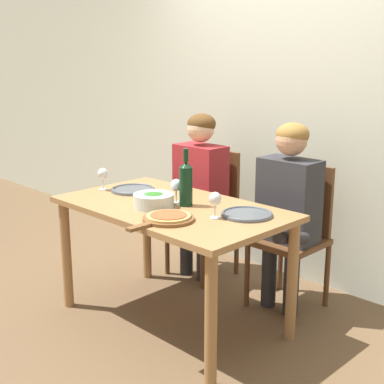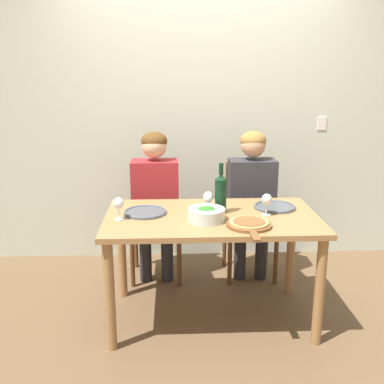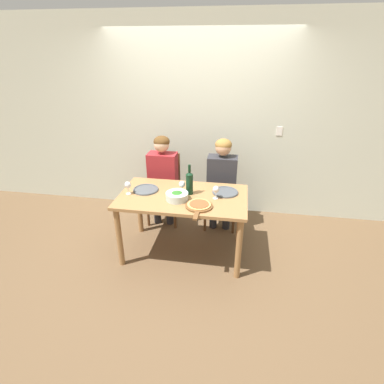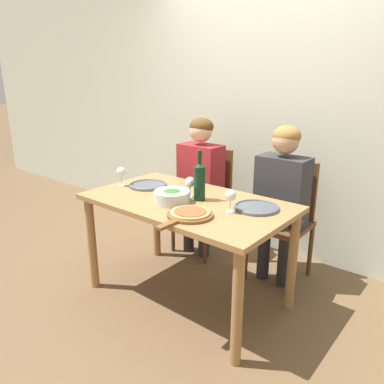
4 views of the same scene
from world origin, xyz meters
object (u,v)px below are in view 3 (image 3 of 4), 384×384
at_px(broccoli_bowl, 177,196).
at_px(dinner_plate_right, 225,192).
at_px(chair_left, 165,185).
at_px(wine_glass_centre, 182,185).
at_px(wine_bottle, 189,182).
at_px(wine_glass_left, 128,186).
at_px(chair_right, 222,189).
at_px(person_woman, 163,172).
at_px(wine_glass_right, 216,190).
at_px(person_man, 222,176).
at_px(dinner_plate_left, 146,189).
at_px(pizza_on_board, 199,206).

bearing_deg(broccoli_bowl, dinner_plate_right, 26.81).
distance_m(chair_left, wine_glass_centre, 0.88).
bearing_deg(wine_bottle, wine_glass_left, -170.04).
xyz_separation_m(chair_right, dinner_plate_right, (0.08, -0.61, 0.26)).
relative_size(broccoli_bowl, wine_glass_left, 1.62).
bearing_deg(wine_glass_centre, broccoli_bowl, -98.31).
bearing_deg(wine_bottle, person_woman, 128.32).
bearing_deg(wine_glass_right, chair_right, 88.50).
height_order(person_man, wine_bottle, person_man).
distance_m(wine_glass_left, wine_glass_centre, 0.61).
distance_m(person_woman, dinner_plate_left, 0.59).
relative_size(chair_left, person_woman, 0.76).
bearing_deg(pizza_on_board, person_man, 78.94).
height_order(person_woman, broccoli_bowl, person_woman).
relative_size(chair_right, person_man, 0.76).
height_order(chair_right, person_man, person_man).
xyz_separation_m(chair_right, pizza_on_board, (-0.17, -1.00, 0.26)).
bearing_deg(pizza_on_board, wine_glass_left, 168.30).
distance_m(chair_right, person_woman, 0.83).
xyz_separation_m(broccoli_bowl, pizza_on_board, (0.26, -0.13, -0.03)).
height_order(person_man, dinner_plate_left, person_man).
xyz_separation_m(person_man, wine_glass_right, (-0.02, -0.67, 0.12)).
bearing_deg(broccoli_bowl, person_man, 60.30).
height_order(dinner_plate_right, pizza_on_board, pizza_on_board).
relative_size(wine_glass_left, wine_glass_right, 1.00).
relative_size(chair_right, pizza_on_board, 2.23).
bearing_deg(dinner_plate_right, wine_bottle, -166.94).
bearing_deg(person_woman, wine_glass_centre, -57.13).
xyz_separation_m(person_woman, person_man, (0.79, 0.00, 0.00)).
xyz_separation_m(chair_left, wine_glass_right, (0.77, -0.78, 0.35)).
bearing_deg(pizza_on_board, wine_bottle, 117.30).
xyz_separation_m(chair_left, wine_glass_left, (-0.21, -0.83, 0.35)).
bearing_deg(wine_glass_left, wine_glass_centre, 11.26).
relative_size(person_man, dinner_plate_left, 4.20).
height_order(person_woman, wine_glass_right, person_woman).
xyz_separation_m(chair_left, person_woman, (-0.00, -0.11, 0.24)).
bearing_deg(person_woman, dinner_plate_left, -94.63).
bearing_deg(wine_glass_centre, person_woman, 122.87).
distance_m(person_man, dinner_plate_left, 1.02).
xyz_separation_m(dinner_plate_right, wine_glass_centre, (-0.48, -0.09, 0.10)).
relative_size(chair_left, wine_glass_left, 6.32).
xyz_separation_m(chair_right, person_woman, (-0.79, -0.11, 0.24)).
height_order(chair_left, chair_right, same).
bearing_deg(broccoli_bowl, person_woman, 115.44).
bearing_deg(dinner_plate_left, person_woman, 85.37).
distance_m(dinner_plate_right, wine_glass_left, 1.10).
bearing_deg(broccoli_bowl, dinner_plate_left, 157.25).
height_order(wine_bottle, wine_glass_right, wine_bottle).
height_order(wine_bottle, dinner_plate_right, wine_bottle).
height_order(dinner_plate_right, wine_glass_right, wine_glass_right).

